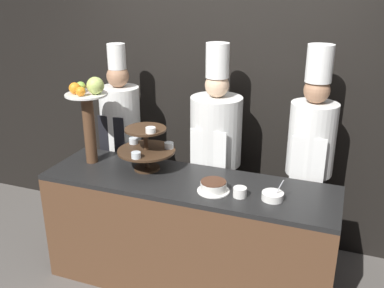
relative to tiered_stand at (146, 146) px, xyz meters
name	(u,v)px	position (x,y,z in m)	size (l,w,h in m)	color
wall_back	(225,86)	(0.36, 0.83, 0.31)	(10.00, 0.06, 2.80)	black
buffet_counter	(187,234)	(0.36, -0.08, -0.64)	(2.16, 0.61, 0.90)	brown
tiered_stand	(146,146)	(0.00, 0.00, 0.00)	(0.44, 0.44, 0.37)	#3D2819
fruit_pedestal	(89,107)	(-0.47, -0.02, 0.27)	(0.32, 0.32, 0.69)	brown
cake_round	(213,187)	(0.59, -0.17, -0.15)	(0.22, 0.22, 0.08)	white
cup_white	(240,192)	(0.78, -0.19, -0.16)	(0.09, 0.09, 0.07)	white
serving_bowl_near	(273,196)	(1.00, -0.15, -0.16)	(0.15, 0.15, 0.15)	white
chef_left	(121,135)	(-0.47, 0.44, -0.12)	(0.35, 0.35, 1.77)	#28282D
chef_center_left	(216,148)	(0.41, 0.44, -0.12)	(0.42, 0.42, 1.82)	#28282D
chef_center_right	(310,155)	(1.16, 0.44, -0.07)	(0.35, 0.35, 1.84)	black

